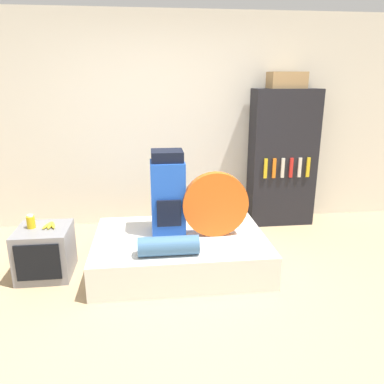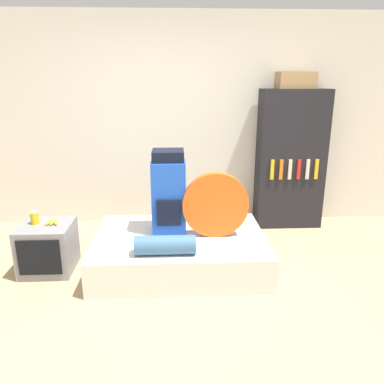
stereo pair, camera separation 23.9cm
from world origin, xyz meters
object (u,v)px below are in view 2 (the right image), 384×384
Objects in this scene: canister at (35,218)px; bookshelf at (290,160)px; television at (48,247)px; cardboard_box at (296,80)px; backpack at (169,193)px; sleeping_roll at (165,245)px; tent_bag at (215,205)px.

canister is 0.08× the size of bookshelf.
television is 1.16× the size of cardboard_box.
cardboard_box is (-0.00, 0.03, 0.95)m from bookshelf.
backpack is 0.62m from sleeping_roll.
cardboard_box is at bearing 21.41° from canister.
sleeping_roll is at bearing -136.01° from bookshelf.
cardboard_box reaches higher than tent_bag.
canister is at bearing 161.88° from sleeping_roll.
television is at bearing -17.11° from canister.
sleeping_roll is 4.12× the size of canister.
backpack is 0.48m from tent_bag.
bookshelf is 3.97× the size of cardboard_box.
canister is 3.02m from bookshelf.
canister is (-0.10, 0.03, 0.30)m from television.
backpack reaches higher than tent_bag.
backpack is 6.38× the size of canister.
canister is (-1.29, -0.12, -0.20)m from backpack.
canister is at bearing 162.89° from television.
television is at bearing -179.99° from tent_bag.
cardboard_box is at bearing 22.74° from television.
backpack reaches higher than canister.
bookshelf is at bearing 46.24° from tent_bag.
cardboard_box is (1.53, 1.51, 1.39)m from sleeping_roll.
bookshelf is at bearing 43.99° from sleeping_roll.
cardboard_box is (1.05, 1.13, 1.16)m from tent_bag.
cardboard_box reaches higher than backpack.
tent_bag is 0.38× the size of bookshelf.
backpack is at bearing 161.69° from tent_bag.
television is 0.32m from canister.
bookshelf is 0.95m from cardboard_box.
cardboard_box is (2.80, 1.10, 1.27)m from canister.
bookshelf is (1.05, 1.10, 0.20)m from tent_bag.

